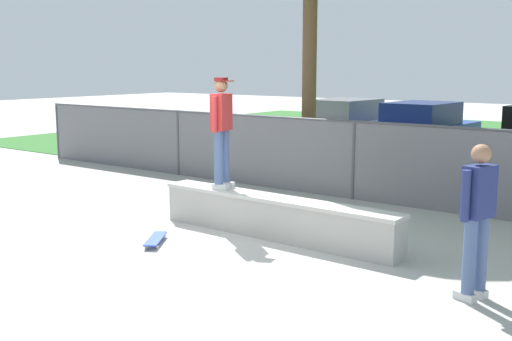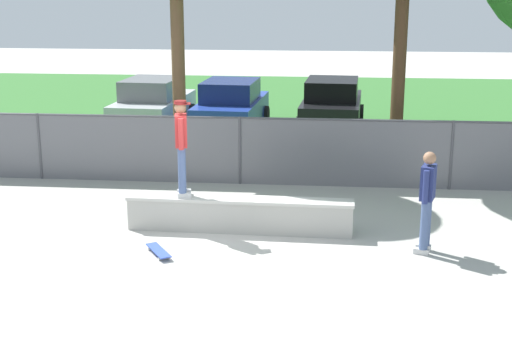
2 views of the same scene
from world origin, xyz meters
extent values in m
plane|color=#ADAAA3|center=(0.00, 0.00, 0.00)|extent=(80.00, 80.00, 0.00)
cube|color=#336B2D|center=(0.00, 15.01, 0.01)|extent=(31.43, 20.00, 0.02)
cube|color=#A8A59E|center=(0.39, 1.39, 0.30)|extent=(4.29, 0.55, 0.60)
cube|color=beige|center=(0.39, 1.39, 0.63)|extent=(4.33, 0.59, 0.06)
cube|color=beige|center=(-0.70, 1.53, 0.71)|extent=(0.28, 0.16, 0.10)
cube|color=beige|center=(-0.66, 1.31, 0.71)|extent=(0.28, 0.16, 0.10)
cylinder|color=#475B89|center=(-0.73, 1.52, 1.20)|extent=(0.15, 0.15, 0.88)
cylinder|color=#475B89|center=(-0.69, 1.30, 1.20)|extent=(0.15, 0.15, 0.88)
cube|color=red|center=(-0.71, 1.41, 1.94)|extent=(0.29, 0.42, 0.60)
cylinder|color=red|center=(-0.76, 1.66, 1.92)|extent=(0.10, 0.10, 0.58)
cylinder|color=red|center=(-0.66, 1.17, 1.92)|extent=(0.10, 0.10, 0.58)
sphere|color=#9E7051|center=(-0.71, 1.41, 2.37)|extent=(0.22, 0.22, 0.22)
cylinder|color=maroon|center=(-0.71, 1.41, 2.47)|extent=(0.23, 0.23, 0.06)
cube|color=maroon|center=(-0.58, 1.44, 2.44)|extent=(0.16, 0.22, 0.02)
cube|color=#334CB2|center=(-0.88, 0.02, 0.08)|extent=(0.60, 0.78, 0.02)
cube|color=#B2B2B7|center=(-0.73, -0.21, 0.06)|extent=(0.15, 0.13, 0.02)
cube|color=#B2B2B7|center=(-1.03, 0.25, 0.06)|extent=(0.15, 0.13, 0.02)
cylinder|color=silver|center=(-0.80, -0.26, 0.03)|extent=(0.05, 0.06, 0.05)
cylinder|color=silver|center=(-0.66, -0.16, 0.03)|extent=(0.05, 0.06, 0.05)
cylinder|color=silver|center=(-1.10, 0.20, 0.03)|extent=(0.05, 0.06, 0.05)
cylinder|color=silver|center=(-0.96, 0.29, 0.03)|extent=(0.05, 0.06, 0.05)
cylinder|color=#4C4C51|center=(-4.86, 4.71, 0.80)|extent=(0.07, 0.07, 1.61)
cylinder|color=#4C4C51|center=(0.00, 4.71, 0.80)|extent=(0.07, 0.07, 1.61)
cylinder|color=#4C4C51|center=(4.86, 4.71, 0.80)|extent=(0.07, 0.07, 1.61)
cylinder|color=#4C4C51|center=(0.00, 4.71, 1.58)|extent=(19.43, 0.05, 0.05)
cube|color=slate|center=(0.00, 4.71, 0.80)|extent=(19.43, 0.01, 1.61)
cylinder|color=brown|center=(-1.58, 5.52, 2.36)|extent=(0.32, 0.32, 4.72)
cylinder|color=#47301E|center=(3.71, 6.01, 2.44)|extent=(0.32, 0.32, 4.88)
cube|color=#B7BABF|center=(-3.59, 11.06, 0.67)|extent=(2.06, 4.30, 0.70)
cube|color=slate|center=(-3.60, 10.91, 1.34)|extent=(1.73, 2.20, 0.64)
cylinder|color=black|center=(-4.40, 12.42, 0.32)|extent=(0.26, 0.65, 0.64)
cylinder|color=black|center=(-2.61, 12.30, 0.32)|extent=(0.26, 0.65, 0.64)
cylinder|color=black|center=(-4.57, 9.82, 0.32)|extent=(0.26, 0.65, 0.64)
cylinder|color=black|center=(-2.77, 9.71, 0.32)|extent=(0.26, 0.65, 0.64)
cube|color=#233D9E|center=(-1.01, 10.86, 0.67)|extent=(2.06, 4.30, 0.70)
cube|color=navy|center=(-1.01, 10.71, 1.34)|extent=(1.73, 2.20, 0.64)
cylinder|color=black|center=(-1.82, 12.22, 0.32)|extent=(0.26, 0.65, 0.64)
cylinder|color=black|center=(-0.03, 12.10, 0.32)|extent=(0.26, 0.65, 0.64)
cylinder|color=black|center=(-1.99, 9.62, 0.32)|extent=(0.26, 0.65, 0.64)
cylinder|color=black|center=(-0.19, 9.50, 0.32)|extent=(0.26, 0.65, 0.64)
cube|color=black|center=(2.19, 11.48, 0.67)|extent=(2.06, 4.30, 0.70)
cube|color=black|center=(2.18, 11.33, 1.34)|extent=(1.73, 2.20, 0.64)
cylinder|color=black|center=(1.37, 12.83, 0.32)|extent=(0.26, 0.65, 0.64)
cylinder|color=black|center=(3.17, 12.72, 0.32)|extent=(0.26, 0.65, 0.64)
cylinder|color=black|center=(1.21, 10.23, 0.32)|extent=(0.26, 0.65, 0.64)
cylinder|color=black|center=(3.00, 10.12, 0.32)|extent=(0.26, 0.65, 0.64)
cube|color=beige|center=(3.70, 0.49, 0.05)|extent=(0.28, 0.18, 0.10)
cube|color=beige|center=(3.76, 0.70, 0.05)|extent=(0.28, 0.18, 0.10)
cylinder|color=#475B89|center=(3.72, 0.48, 0.54)|extent=(0.15, 0.15, 0.88)
cylinder|color=#475B89|center=(3.79, 0.69, 0.54)|extent=(0.15, 0.15, 0.88)
cube|color=navy|center=(3.76, 0.59, 1.28)|extent=(0.32, 0.43, 0.60)
cylinder|color=navy|center=(3.68, 0.35, 1.26)|extent=(0.10, 0.10, 0.58)
cylinder|color=navy|center=(3.83, 0.83, 1.26)|extent=(0.10, 0.10, 0.58)
sphere|color=#9E7051|center=(3.76, 0.59, 1.71)|extent=(0.22, 0.22, 0.22)
camera|label=1|loc=(5.86, -6.47, 2.68)|focal=43.87mm
camera|label=2|loc=(1.94, -11.43, 4.57)|focal=49.98mm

